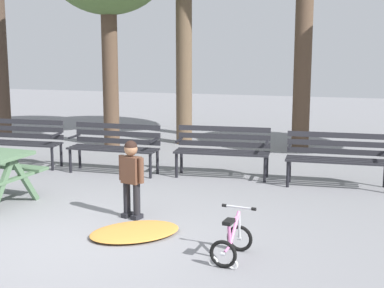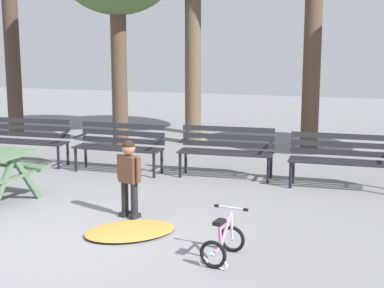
{
  "view_description": "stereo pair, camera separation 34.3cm",
  "coord_description": "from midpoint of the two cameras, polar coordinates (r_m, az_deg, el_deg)",
  "views": [
    {
      "loc": [
        3.04,
        -5.79,
        2.34
      ],
      "look_at": [
        0.89,
        2.04,
        0.85
      ],
      "focal_mm": 53.99,
      "sensor_mm": 36.0,
      "label": 1
    },
    {
      "loc": [
        3.37,
        -5.69,
        2.34
      ],
      "look_at": [
        0.89,
        2.04,
        0.85
      ],
      "focal_mm": 53.99,
      "sensor_mm": 36.0,
      "label": 2
    }
  ],
  "objects": [
    {
      "name": "child_standing",
      "position": [
        7.58,
        -7.31,
        -2.86
      ],
      "size": [
        0.38,
        0.23,
        1.04
      ],
      "color": "black",
      "rests_on": "ground"
    },
    {
      "name": "leaf_pile",
      "position": [
        7.11,
        -7.06,
        -8.59
      ],
      "size": [
        1.35,
        1.34,
        0.07
      ],
      "primitive_type": "ellipsoid",
      "rotation": [
        0.0,
        0.0,
        0.75
      ],
      "color": "#C68438",
      "rests_on": "ground"
    },
    {
      "name": "park_bench_left",
      "position": [
        10.25,
        -8.57,
        0.01
      ],
      "size": [
        1.61,
        0.48,
        0.85
      ],
      "color": "#232328",
      "rests_on": "ground"
    },
    {
      "name": "ground",
      "position": [
        6.98,
        -13.22,
        -9.48
      ],
      "size": [
        36.0,
        36.0,
        0.0
      ],
      "primitive_type": "plane",
      "color": "gray"
    },
    {
      "name": "kids_bicycle",
      "position": [
        6.25,
        2.35,
        -9.62
      ],
      "size": [
        0.43,
        0.6,
        0.54
      ],
      "color": "black",
      "rests_on": "ground"
    },
    {
      "name": "park_bench_far_left",
      "position": [
        11.19,
        -17.41,
        0.52
      ],
      "size": [
        1.62,
        0.51,
        0.85
      ],
      "color": "#232328",
      "rests_on": "ground"
    },
    {
      "name": "park_bench_far_right",
      "position": [
        9.42,
        13.14,
        -1.07
      ],
      "size": [
        1.61,
        0.5,
        0.85
      ],
      "color": "#232328",
      "rests_on": "ground"
    },
    {
      "name": "park_bench_right",
      "position": [
        9.83,
        2.05,
        -0.32
      ],
      "size": [
        1.62,
        0.54,
        0.85
      ],
      "color": "#232328",
      "rests_on": "ground"
    }
  ]
}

